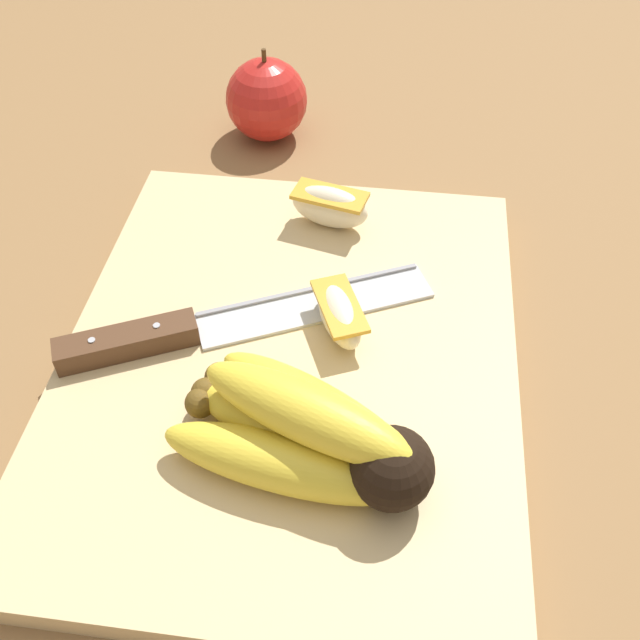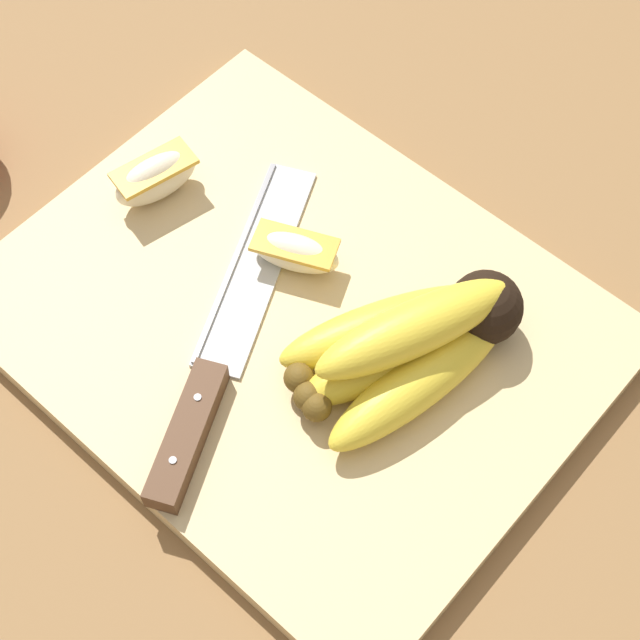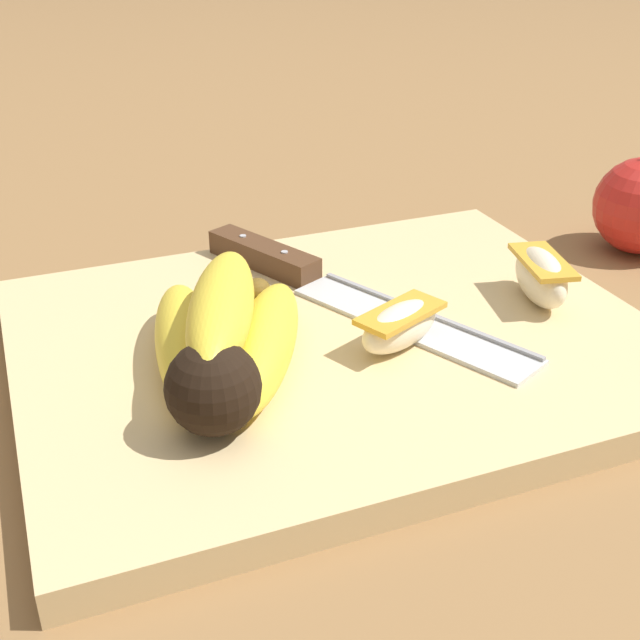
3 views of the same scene
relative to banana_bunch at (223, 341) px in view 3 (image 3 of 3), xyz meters
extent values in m
plane|color=olive|center=(-0.10, -0.03, -0.04)|extent=(6.00, 6.00, 0.00)
cube|color=#DBBC84|center=(-0.08, -0.03, -0.03)|extent=(0.40, 0.32, 0.02)
sphere|color=black|center=(0.02, 0.05, 0.00)|extent=(0.05, 0.05, 0.05)
ellipsoid|color=yellow|center=(-0.02, 0.00, -0.01)|extent=(0.10, 0.15, 0.03)
sphere|color=brown|center=(-0.04, -0.07, -0.01)|extent=(0.02, 0.02, 0.02)
ellipsoid|color=yellow|center=(0.00, -0.01, -0.01)|extent=(0.09, 0.15, 0.03)
sphere|color=brown|center=(-0.03, -0.07, -0.01)|extent=(0.02, 0.02, 0.02)
ellipsoid|color=yellow|center=(0.02, -0.02, -0.01)|extent=(0.06, 0.15, 0.03)
sphere|color=brown|center=(-0.02, -0.07, -0.01)|extent=(0.02, 0.02, 0.02)
ellipsoid|color=yellow|center=(0.00, 0.00, 0.02)|extent=(0.09, 0.15, 0.04)
cube|color=silver|center=(-0.13, -0.01, -0.02)|extent=(0.11, 0.18, 0.00)
cube|color=#99999E|center=(-0.14, -0.02, -0.02)|extent=(0.08, 0.16, 0.00)
cube|color=#51331E|center=(-0.07, -0.14, -0.02)|extent=(0.06, 0.10, 0.02)
cylinder|color=#B2B2B7|center=(-0.06, -0.16, -0.01)|extent=(0.01, 0.01, 0.00)
cylinder|color=#B2B2B7|center=(-0.08, -0.12, -0.01)|extent=(0.00, 0.01, 0.00)
ellipsoid|color=#F4E5C1|center=(-0.11, 0.01, -0.01)|extent=(0.07, 0.05, 0.03)
cube|color=gold|center=(-0.11, 0.01, 0.00)|extent=(0.07, 0.05, 0.00)
ellipsoid|color=#F4E5C1|center=(-0.23, -0.02, -0.01)|extent=(0.04, 0.07, 0.04)
cube|color=gold|center=(-0.23, -0.02, 0.01)|extent=(0.04, 0.07, 0.00)
camera|label=1|loc=(0.25, 0.04, 0.37)|focal=40.77mm
camera|label=2|loc=(0.16, -0.28, 0.57)|focal=55.68mm
camera|label=3|loc=(0.10, 0.40, 0.23)|focal=46.43mm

